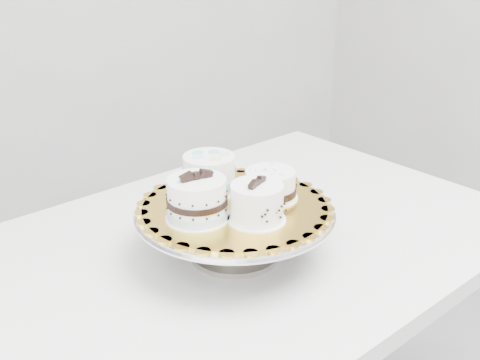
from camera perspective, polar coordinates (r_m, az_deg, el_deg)
table at (r=1.35m, az=-0.13°, el=-8.30°), size 1.34×0.98×0.75m
cake_stand at (r=1.22m, az=-0.49°, el=-4.12°), size 0.40×0.40×0.11m
cake_board at (r=1.20m, az=-0.50°, el=-2.56°), size 0.39×0.39×0.01m
cake_swirl at (r=1.13m, az=1.61°, el=-2.24°), size 0.13×0.13×0.09m
cake_banded at (r=1.14m, az=-4.10°, el=-1.96°), size 0.12×0.12×0.10m
cake_dots at (r=1.25m, az=-2.94°, el=0.64°), size 0.13×0.13×0.08m
cake_ribbon at (r=1.22m, az=2.93°, el=-0.49°), size 0.12×0.11×0.06m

